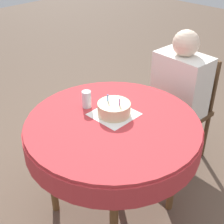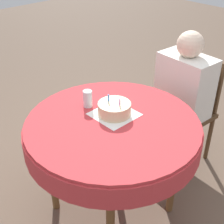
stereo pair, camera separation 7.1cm
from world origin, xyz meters
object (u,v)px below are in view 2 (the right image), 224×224
object	(u,v)px
person	(183,88)
drinking_glass	(88,99)
birthday_cake	(114,109)
chair	(187,106)

from	to	relation	value
person	drinking_glass	bearing A→B (deg)	-99.37
birthday_cake	drinking_glass	size ratio (longest dim) A/B	1.84
person	drinking_glass	xyz separation A→B (m)	(-0.19, -0.79, 0.14)
chair	birthday_cake	size ratio (longest dim) A/B	4.36
person	birthday_cake	bearing A→B (deg)	-85.83
chair	birthday_cake	world-z (taller)	same
drinking_glass	birthday_cake	bearing A→B (deg)	16.22
chair	drinking_glass	distance (m)	0.97
person	chair	bearing A→B (deg)	90.00
chair	person	size ratio (longest dim) A/B	0.79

